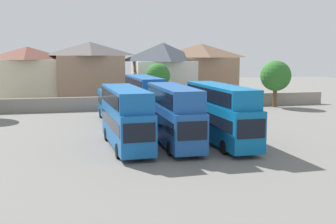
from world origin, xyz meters
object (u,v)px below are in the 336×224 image
at_px(bus_4, 114,105).
at_px(house_terrace_left, 28,74).
at_px(bus_6, 189,102).
at_px(tree_right_of_lot, 158,76).
at_px(house_terrace_far_right, 201,71).
at_px(tree_behind_wall, 276,76).
at_px(house_terrace_centre, 91,71).
at_px(house_terrace_right, 163,71).
at_px(bus_1, 126,114).
at_px(bus_2, 174,112).
at_px(bus_5, 144,96).
at_px(bus_3, 221,111).

distance_m(bus_4, house_terrace_left, 23.30).
xyz_separation_m(bus_6, house_terrace_left, (-19.53, 20.87, 2.34)).
bearing_deg(tree_right_of_lot, bus_6, -85.13).
distance_m(house_terrace_far_right, tree_behind_wall, 14.34).
bearing_deg(house_terrace_centre, bus_6, -63.89).
bearing_deg(house_terrace_right, bus_1, -107.15).
relative_size(bus_4, bus_6, 1.02).
relative_size(bus_2, tree_behind_wall, 1.60).
bearing_deg(bus_6, tree_right_of_lot, -176.88).
distance_m(bus_1, bus_2, 3.94).
distance_m(bus_1, bus_4, 13.04).
distance_m(bus_5, tree_right_of_lot, 12.81).
bearing_deg(house_terrace_far_right, tree_right_of_lot, -138.18).
xyz_separation_m(bus_4, bus_6, (8.52, -0.49, 0.12)).
bearing_deg(tree_right_of_lot, tree_behind_wall, -15.74).
height_order(house_terrace_left, house_terrace_far_right, house_terrace_far_right).
bearing_deg(house_terrace_far_right, bus_4, -129.08).
relative_size(bus_2, house_terrace_left, 1.14).
bearing_deg(house_terrace_right, bus_6, -93.49).
relative_size(bus_1, tree_right_of_lot, 1.74).
bearing_deg(tree_behind_wall, bus_6, -151.27).
xyz_separation_m(house_terrace_left, tree_right_of_lot, (18.45, -8.21, -0.01)).
bearing_deg(bus_3, bus_2, -94.75).
relative_size(bus_6, tree_right_of_lot, 1.65).
distance_m(bus_2, house_terrace_centre, 33.93).
distance_m(bus_4, tree_right_of_lot, 14.47).
xyz_separation_m(house_terrace_centre, house_terrace_far_right, (18.04, -0.15, -0.10)).
distance_m(house_terrace_centre, tree_behind_wall, 28.08).
bearing_deg(house_terrace_right, bus_5, -108.19).
distance_m(bus_6, tree_behind_wall, 17.14).
height_order(bus_1, bus_5, bus_5).
bearing_deg(bus_3, bus_1, -94.35).
height_order(house_terrace_centre, house_terrace_right, house_terrace_centre).
bearing_deg(bus_6, house_terrace_far_right, 157.43).
bearing_deg(house_terrace_left, bus_1, -72.10).
bearing_deg(tree_behind_wall, tree_right_of_lot, 164.26).
height_order(bus_2, house_terrace_right, house_terrace_right).
distance_m(bus_3, tree_right_of_lot, 25.53).
bearing_deg(bus_5, tree_right_of_lot, 159.43).
distance_m(bus_4, house_terrace_far_right, 26.12).
distance_m(bus_2, bus_3, 3.99).
bearing_deg(tree_behind_wall, house_terrace_far_right, 119.38).
bearing_deg(house_terrace_right, bus_2, -100.51).
bearing_deg(bus_5, house_terrace_centre, -168.05).
bearing_deg(bus_1, house_terrace_centre, 179.40).
height_order(bus_1, bus_6, bus_1).
height_order(house_terrace_left, house_terrace_centre, house_terrace_centre).
height_order(bus_5, tree_behind_wall, tree_behind_wall).
relative_size(bus_2, bus_6, 1.03).
height_order(bus_2, tree_right_of_lot, tree_right_of_lot).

